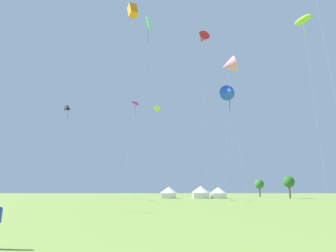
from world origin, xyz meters
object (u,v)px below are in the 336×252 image
kite_red_delta (203,38)px  kite_black_delta (68,109)px  kite_pink_delta (229,66)px  tree_distant_right (259,184)px  kite_lime_delta (157,110)px  festival_tent_center (218,192)px  kite_magenta_parafoil (135,103)px  kite_lime_parafoil (303,20)px  kite_green_diamond (148,25)px  festival_tent_right (201,191)px  festival_tent_left (169,192)px  tree_distant_left (289,182)px  kite_orange_box (133,11)px  kite_blue_delta (229,92)px

kite_red_delta → kite_black_delta: kite_red_delta is taller
kite_pink_delta → tree_distant_right: size_ratio=4.70×
kite_lime_delta → festival_tent_center: kite_lime_delta is taller
tree_distant_right → kite_magenta_parafoil: bearing=-141.0°
kite_pink_delta → festival_tent_center: (1.87, 29.26, -22.46)m
kite_lime_delta → festival_tent_center: size_ratio=4.72×
kite_lime_parafoil → kite_black_delta: (-49.47, 14.64, -13.13)m
kite_green_diamond → kite_lime_parafoil: bearing=15.2°
kite_lime_parafoil → kite_black_delta: 53.23m
festival_tent_right → tree_distant_right: (20.25, 15.64, 2.19)m
kite_lime_delta → kite_black_delta: 20.89m
festival_tent_left → tree_distant_left: tree_distant_left is taller
kite_red_delta → tree_distant_right: kite_red_delta is taller
tree_distant_left → kite_pink_delta: bearing=-125.5°
kite_orange_box → festival_tent_right: size_ratio=7.30×
kite_blue_delta → festival_tent_right: bearing=93.3°
kite_blue_delta → tree_distant_left: kite_blue_delta is taller
festival_tent_center → festival_tent_right: bearing=180.0°
kite_red_delta → kite_green_diamond: (-9.98, -10.01, -3.45)m
festival_tent_left → festival_tent_center: festival_tent_left is taller
kite_blue_delta → kite_red_delta: kite_red_delta is taller
kite_magenta_parafoil → festival_tent_right: kite_magenta_parafoil is taller
kite_red_delta → kite_orange_box: bearing=-159.9°
kite_pink_delta → kite_red_delta: (-4.14, 3.18, 7.34)m
kite_lime_delta → kite_black_delta: kite_black_delta is taller
kite_orange_box → kite_red_delta: size_ratio=1.10×
festival_tent_left → tree_distant_right: 32.75m
kite_orange_box → festival_tent_left: (6.24, 30.95, -32.65)m
kite_blue_delta → festival_tent_right: kite_blue_delta is taller
kite_orange_box → tree_distant_left: size_ratio=6.24×
kite_green_diamond → tree_distant_left: kite_green_diamond is taller
tree_distant_left → kite_red_delta: bearing=-134.0°
kite_lime_delta → tree_distant_right: bearing=43.8°
festival_tent_center → tree_distant_left: 18.60m
kite_blue_delta → tree_distant_right: kite_blue_delta is taller
kite_red_delta → festival_tent_right: bearing=87.0°
kite_lime_parafoil → festival_tent_right: bearing=122.0°
tree_distant_left → tree_distant_right: bearing=99.7°
kite_green_diamond → festival_tent_right: size_ratio=6.04×
festival_tent_center → kite_lime_delta: bearing=-137.5°
kite_lime_delta → kite_red_delta: size_ratio=0.64×
kite_green_diamond → tree_distant_left: bearing=45.7°
kite_lime_delta → kite_green_diamond: kite_green_diamond is taller
kite_pink_delta → kite_green_diamond: 16.16m
festival_tent_left → tree_distant_right: (28.69, 15.64, 2.30)m
festival_tent_left → festival_tent_center: size_ratio=1.03×
kite_orange_box → kite_black_delta: kite_orange_box is taller
tree_distant_right → tree_distant_left: bearing=-80.3°
kite_black_delta → festival_tent_left: 33.10m
kite_blue_delta → festival_tent_left: bearing=107.5°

